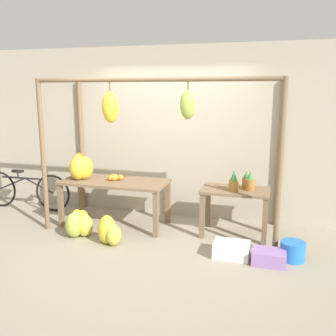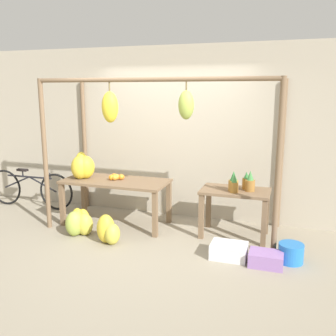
{
  "view_description": "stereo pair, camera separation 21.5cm",
  "coord_description": "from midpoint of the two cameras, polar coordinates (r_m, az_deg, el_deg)",
  "views": [
    {
      "loc": [
        1.61,
        -4.57,
        2.1
      ],
      "look_at": [
        0.11,
        0.63,
        0.97
      ],
      "focal_mm": 40.0,
      "sensor_mm": 36.0,
      "label": 1
    },
    {
      "loc": [
        1.81,
        -4.51,
        2.1
      ],
      "look_at": [
        0.11,
        0.63,
        0.97
      ],
      "focal_mm": 40.0,
      "sensor_mm": 36.0,
      "label": 2
    }
  ],
  "objects": [
    {
      "name": "ground_plane",
      "position": [
        5.28,
        -2.13,
        -11.6
      ],
      "size": [
        20.0,
        20.0,
        0.0
      ],
      "primitive_type": "plane",
      "color": "gray"
    },
    {
      "name": "shop_wall_back",
      "position": [
        6.21,
        2.28,
        5.34
      ],
      "size": [
        8.0,
        0.08,
        2.8
      ],
      "color": "#B2A893",
      "rests_on": "ground_plane"
    },
    {
      "name": "stall_awning",
      "position": [
        5.3,
        -1.12,
        6.01
      ],
      "size": [
        3.44,
        1.28,
        2.26
      ],
      "color": "brown",
      "rests_on": "ground_plane"
    },
    {
      "name": "display_table_main",
      "position": [
        5.91,
        -6.95,
        -2.75
      ],
      "size": [
        1.65,
        0.74,
        0.72
      ],
      "color": "brown",
      "rests_on": "ground_plane"
    },
    {
      "name": "display_table_side",
      "position": [
        5.5,
        11.28,
        -4.75
      ],
      "size": [
        0.97,
        0.59,
        0.7
      ],
      "color": "brown",
      "rests_on": "ground_plane"
    },
    {
      "name": "banana_pile_on_table",
      "position": [
        6.06,
        -12.09,
        0.17
      ],
      "size": [
        0.46,
        0.43,
        0.42
      ],
      "color": "yellow",
      "rests_on": "display_table_main"
    },
    {
      "name": "orange_pile",
      "position": [
        5.9,
        -6.81,
        -1.38
      ],
      "size": [
        0.23,
        0.18,
        0.09
      ],
      "color": "orange",
      "rests_on": "display_table_main"
    },
    {
      "name": "pineapple_cluster",
      "position": [
        5.4,
        12.24,
        -2.23
      ],
      "size": [
        0.36,
        0.36,
        0.29
      ],
      "color": "#A3702D",
      "rests_on": "display_table_side"
    },
    {
      "name": "banana_pile_ground_left",
      "position": [
        5.69,
        -12.27,
        -8.13
      ],
      "size": [
        0.45,
        0.48,
        0.4
      ],
      "color": "gold",
      "rests_on": "ground_plane"
    },
    {
      "name": "banana_pile_ground_right",
      "position": [
        5.31,
        -7.92,
        -9.46
      ],
      "size": [
        0.38,
        0.32,
        0.41
      ],
      "color": "gold",
      "rests_on": "ground_plane"
    },
    {
      "name": "fruit_crate_white",
      "position": [
        4.95,
        10.52,
        -12.3
      ],
      "size": [
        0.45,
        0.33,
        0.19
      ],
      "color": "silver",
      "rests_on": "ground_plane"
    },
    {
      "name": "blue_bucket",
      "position": [
        5.02,
        19.42,
        -12.13
      ],
      "size": [
        0.31,
        0.31,
        0.24
      ],
      "color": "blue",
      "rests_on": "ground_plane"
    },
    {
      "name": "parked_bicycle",
      "position": [
        7.19,
        -19.47,
        -2.97
      ],
      "size": [
        1.75,
        0.08,
        0.7
      ],
      "color": "black",
      "rests_on": "ground_plane"
    },
    {
      "name": "fruit_crate_purple",
      "position": [
        4.85,
        15.97,
        -13.2
      ],
      "size": [
        0.41,
        0.3,
        0.17
      ],
      "color": "#9970B7",
      "rests_on": "ground_plane"
    }
  ]
}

